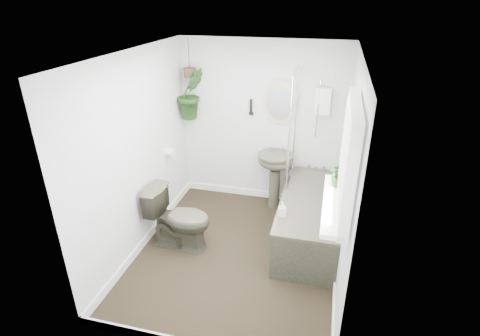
# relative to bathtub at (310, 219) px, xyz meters

# --- Properties ---
(floor) EXTENTS (2.30, 2.80, 0.02)m
(floor) POSITION_rel_bathtub_xyz_m (-0.80, -0.50, -0.30)
(floor) COLOR black
(floor) RESTS_ON ground
(ceiling) EXTENTS (2.30, 2.80, 0.02)m
(ceiling) POSITION_rel_bathtub_xyz_m (-0.80, -0.50, 2.02)
(ceiling) COLOR white
(ceiling) RESTS_ON ground
(wall_back) EXTENTS (2.30, 0.02, 2.30)m
(wall_back) POSITION_rel_bathtub_xyz_m (-0.80, 0.91, 0.86)
(wall_back) COLOR silver
(wall_back) RESTS_ON ground
(wall_front) EXTENTS (2.30, 0.02, 2.30)m
(wall_front) POSITION_rel_bathtub_xyz_m (-0.80, -1.91, 0.86)
(wall_front) COLOR silver
(wall_front) RESTS_ON ground
(wall_left) EXTENTS (0.02, 2.80, 2.30)m
(wall_left) POSITION_rel_bathtub_xyz_m (-1.96, -0.50, 0.86)
(wall_left) COLOR silver
(wall_left) RESTS_ON ground
(wall_right) EXTENTS (0.02, 2.80, 2.30)m
(wall_right) POSITION_rel_bathtub_xyz_m (0.36, -0.50, 0.86)
(wall_right) COLOR silver
(wall_right) RESTS_ON ground
(skirting) EXTENTS (2.30, 2.80, 0.10)m
(skirting) POSITION_rel_bathtub_xyz_m (-0.80, -0.50, -0.24)
(skirting) COLOR white
(skirting) RESTS_ON floor
(bathtub) EXTENTS (0.72, 1.72, 0.58)m
(bathtub) POSITION_rel_bathtub_xyz_m (0.00, 0.00, 0.00)
(bathtub) COLOR #414132
(bathtub) RESTS_ON floor
(bath_screen) EXTENTS (0.04, 0.72, 1.40)m
(bath_screen) POSITION_rel_bathtub_xyz_m (-0.33, 0.49, 0.99)
(bath_screen) COLOR silver
(bath_screen) RESTS_ON bathtub
(shower_box) EXTENTS (0.20, 0.10, 0.35)m
(shower_box) POSITION_rel_bathtub_xyz_m (0.00, 0.84, 1.26)
(shower_box) COLOR white
(shower_box) RESTS_ON wall_back
(oval_mirror) EXTENTS (0.46, 0.03, 0.62)m
(oval_mirror) POSITION_rel_bathtub_xyz_m (-0.55, 0.87, 1.21)
(oval_mirror) COLOR beige
(oval_mirror) RESTS_ON wall_back
(wall_sconce) EXTENTS (0.04, 0.04, 0.22)m
(wall_sconce) POSITION_rel_bathtub_xyz_m (-0.95, 0.86, 1.11)
(wall_sconce) COLOR black
(wall_sconce) RESTS_ON wall_back
(toilet_roll_holder) EXTENTS (0.11, 0.11, 0.11)m
(toilet_roll_holder) POSITION_rel_bathtub_xyz_m (-1.90, 0.20, 0.61)
(toilet_roll_holder) COLOR white
(toilet_roll_holder) RESTS_ON wall_left
(window_recess) EXTENTS (0.08, 1.00, 0.90)m
(window_recess) POSITION_rel_bathtub_xyz_m (0.29, -1.20, 1.36)
(window_recess) COLOR white
(window_recess) RESTS_ON wall_right
(window_sill) EXTENTS (0.18, 1.00, 0.04)m
(window_sill) POSITION_rel_bathtub_xyz_m (0.22, -1.20, 0.94)
(window_sill) COLOR white
(window_sill) RESTS_ON wall_right
(window_blinds) EXTENTS (0.01, 0.86, 0.76)m
(window_blinds) POSITION_rel_bathtub_xyz_m (0.24, -1.20, 1.36)
(window_blinds) COLOR white
(window_blinds) RESTS_ON wall_right
(toilet) EXTENTS (0.77, 0.46, 0.77)m
(toilet) POSITION_rel_bathtub_xyz_m (-1.50, -0.52, 0.10)
(toilet) COLOR #414132
(toilet) RESTS_ON floor
(pedestal_sink) EXTENTS (0.57, 0.51, 0.83)m
(pedestal_sink) POSITION_rel_bathtub_xyz_m (-0.55, 0.65, 0.12)
(pedestal_sink) COLOR #414132
(pedestal_sink) RESTS_ON floor
(sill_plant) EXTENTS (0.20, 0.18, 0.22)m
(sill_plant) POSITION_rel_bathtub_xyz_m (0.25, -0.90, 1.07)
(sill_plant) COLOR black
(sill_plant) RESTS_ON window_sill
(hanging_plant) EXTENTS (0.49, 0.48, 0.70)m
(hanging_plant) POSITION_rel_bathtub_xyz_m (-1.77, 0.75, 1.27)
(hanging_plant) COLOR black
(hanging_plant) RESTS_ON ceiling
(soap_bottle) EXTENTS (0.09, 0.10, 0.17)m
(soap_bottle) POSITION_rel_bathtub_xyz_m (-0.29, -0.48, 0.38)
(soap_bottle) COLOR black
(soap_bottle) RESTS_ON bathtub
(hanging_pot) EXTENTS (0.16, 0.16, 0.12)m
(hanging_pot) POSITION_rel_bathtub_xyz_m (-1.77, 0.75, 1.56)
(hanging_pot) COLOR #4B3426
(hanging_pot) RESTS_ON ceiling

